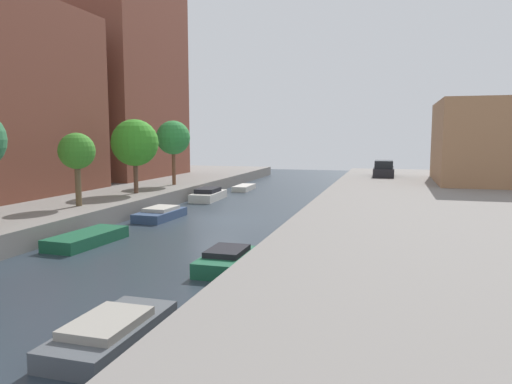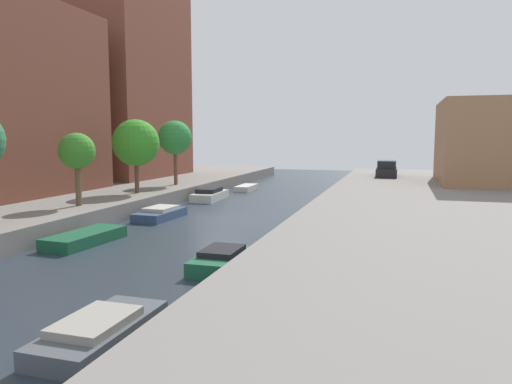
% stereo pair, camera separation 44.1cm
% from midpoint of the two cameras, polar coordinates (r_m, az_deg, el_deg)
% --- Properties ---
extents(ground_plane, '(84.00, 84.00, 0.00)m').
position_cam_midpoint_polar(ground_plane, '(27.91, -4.75, -3.28)').
color(ground_plane, '#28333D').
extents(quay_left, '(20.00, 64.00, 1.00)m').
position_cam_midpoint_polar(quay_left, '(35.92, -27.78, -1.00)').
color(quay_left, gray).
rests_on(quay_left, ground_plane).
extents(quay_right, '(20.00, 64.00, 1.00)m').
position_cam_midpoint_polar(quay_right, '(26.63, 27.14, -3.40)').
color(quay_right, gray).
rests_on(quay_right, ground_plane).
extents(apartment_tower_far, '(10.00, 12.55, 18.06)m').
position_cam_midpoint_polar(apartment_tower_far, '(48.15, -16.96, 12.62)').
color(apartment_tower_far, brown).
rests_on(apartment_tower_far, quay_left).
extents(low_block_right, '(10.00, 10.89, 6.66)m').
position_cam_midpoint_polar(low_block_right, '(43.63, 26.92, 5.32)').
color(low_block_right, '#9E704C').
rests_on(low_block_right, quay_right).
extents(street_tree_2, '(1.97, 1.97, 4.00)m').
position_cam_midpoint_polar(street_tree_2, '(27.90, -20.96, 4.46)').
color(street_tree_2, brown).
rests_on(street_tree_2, quay_left).
extents(street_tree_3, '(3.11, 3.11, 4.93)m').
position_cam_midpoint_polar(street_tree_3, '(33.02, -14.58, 5.67)').
color(street_tree_3, brown).
rests_on(street_tree_3, quay_left).
extents(street_tree_4, '(2.64, 2.64, 5.01)m').
position_cam_midpoint_polar(street_tree_4, '(38.17, -10.14, 6.34)').
color(street_tree_4, brown).
rests_on(street_tree_4, quay_left).
extents(parked_car, '(1.91, 4.73, 1.52)m').
position_cam_midpoint_polar(parked_car, '(47.05, 14.68, 2.59)').
color(parked_car, black).
rests_on(parked_car, quay_right).
extents(moored_boat_left_2, '(1.87, 4.14, 0.54)m').
position_cam_midpoint_polar(moored_boat_left_2, '(22.86, -19.97, -5.21)').
color(moored_boat_left_2, '#195638').
rests_on(moored_boat_left_2, ground_plane).
extents(moored_boat_left_3, '(1.81, 3.72, 0.70)m').
position_cam_midpoint_polar(moored_boat_left_3, '(28.54, -11.73, -2.56)').
color(moored_boat_left_3, '#33476B').
rests_on(moored_boat_left_3, ground_plane).
extents(moored_boat_left_4, '(1.81, 4.20, 0.92)m').
position_cam_midpoint_polar(moored_boat_left_4, '(36.35, -6.02, -0.34)').
color(moored_boat_left_4, beige).
rests_on(moored_boat_left_4, ground_plane).
extents(moored_boat_left_5, '(1.35, 3.44, 0.46)m').
position_cam_midpoint_polar(moored_boat_left_5, '(42.63, -1.72, 0.51)').
color(moored_boat_left_5, beige).
rests_on(moored_boat_left_5, ground_plane).
extents(moored_boat_right_1, '(1.61, 3.66, 0.67)m').
position_cam_midpoint_polar(moored_boat_right_1, '(12.18, -17.84, -15.50)').
color(moored_boat_right_1, '#4C5156').
rests_on(moored_boat_right_1, ground_plane).
extents(moored_boat_right_2, '(1.51, 3.18, 0.75)m').
position_cam_midpoint_polar(moored_boat_right_2, '(17.67, -4.25, -8.06)').
color(moored_boat_right_2, '#195638').
rests_on(moored_boat_right_2, ground_plane).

